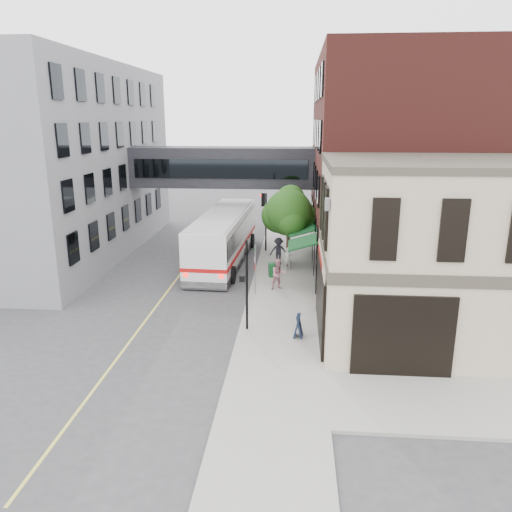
% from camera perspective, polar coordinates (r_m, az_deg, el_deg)
% --- Properties ---
extents(ground, '(120.00, 120.00, 0.00)m').
position_cam_1_polar(ground, '(23.11, -2.52, -10.62)').
color(ground, '#38383A').
rests_on(ground, ground).
extents(sidewalk_main, '(4.00, 60.00, 0.15)m').
position_cam_1_polar(sidewalk_main, '(36.03, 3.37, -0.77)').
color(sidewalk_main, gray).
rests_on(sidewalk_main, ground).
extents(corner_building, '(10.19, 8.12, 8.45)m').
position_cam_1_polar(corner_building, '(24.19, 19.58, 0.33)').
color(corner_building, tan).
rests_on(corner_building, ground).
extents(brick_building, '(13.76, 18.00, 14.00)m').
position_cam_1_polar(brick_building, '(36.45, 16.42, 9.90)').
color(brick_building, '#4A1B17').
rests_on(brick_building, ground).
extents(opposite_building, '(14.00, 24.00, 14.00)m').
position_cam_1_polar(opposite_building, '(41.65, -23.95, 9.86)').
color(opposite_building, slate).
rests_on(opposite_building, ground).
extents(skyway_bridge, '(14.00, 3.18, 3.00)m').
position_cam_1_polar(skyway_bridge, '(39.16, -3.78, 10.12)').
color(skyway_bridge, black).
rests_on(skyway_bridge, ground).
extents(traffic_signal_near, '(0.44, 0.22, 4.60)m').
position_cam_1_polar(traffic_signal_near, '(23.81, -1.14, -2.07)').
color(traffic_signal_near, black).
rests_on(traffic_signal_near, sidewalk_main).
extents(traffic_signal_far, '(0.53, 0.28, 4.50)m').
position_cam_1_polar(traffic_signal_far, '(38.27, 0.94, 5.24)').
color(traffic_signal_far, black).
rests_on(traffic_signal_far, sidewalk_main).
extents(street_sign_pole, '(0.08, 0.75, 3.00)m').
position_cam_1_polar(street_sign_pole, '(28.87, -0.09, -1.06)').
color(street_sign_pole, gray).
rests_on(street_sign_pole, sidewalk_main).
extents(street_tree, '(3.80, 3.20, 5.60)m').
position_cam_1_polar(street_tree, '(34.37, 3.77, 5.00)').
color(street_tree, '#382619').
rests_on(street_tree, sidewalk_main).
extents(lane_marking, '(0.12, 40.00, 0.01)m').
position_cam_1_polar(lane_marking, '(33.12, -9.00, -2.55)').
color(lane_marking, '#D8CC4C').
rests_on(lane_marking, ground).
extents(bus, '(3.66, 13.30, 3.55)m').
position_cam_1_polar(bus, '(36.05, -3.72, 2.37)').
color(bus, white).
rests_on(bus, ground).
extents(pedestrian_a, '(0.65, 0.51, 1.56)m').
position_cam_1_polar(pedestrian_a, '(33.88, 3.68, -0.34)').
color(pedestrian_a, silver).
rests_on(pedestrian_a, sidewalk_main).
extents(pedestrian_b, '(1.10, 0.98, 1.88)m').
position_cam_1_polar(pedestrian_b, '(30.05, 2.59, -2.09)').
color(pedestrian_b, '#BE7B88').
rests_on(pedestrian_b, sidewalk_main).
extents(pedestrian_c, '(1.28, 0.79, 1.92)m').
position_cam_1_polar(pedestrian_c, '(35.13, 2.59, 0.57)').
color(pedestrian_c, '#212028').
rests_on(pedestrian_c, sidewalk_main).
extents(newspaper_box, '(0.54, 0.51, 0.91)m').
position_cam_1_polar(newspaper_box, '(32.49, 1.88, -1.61)').
color(newspaper_box, '#125122').
rests_on(newspaper_box, sidewalk_main).
extents(sandwich_board, '(0.46, 0.66, 1.10)m').
position_cam_1_polar(sandwich_board, '(23.84, 4.86, -7.95)').
color(sandwich_board, black).
rests_on(sandwich_board, sidewalk_main).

